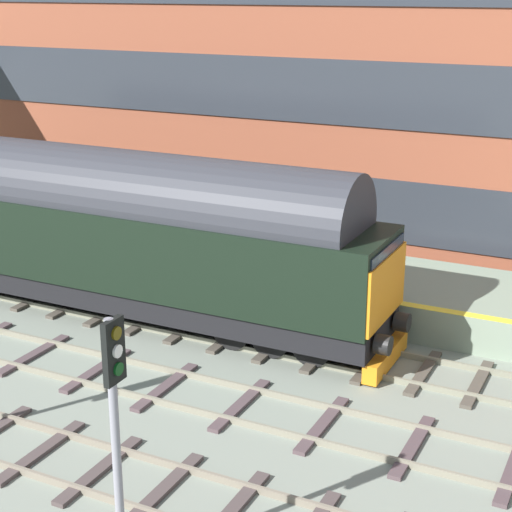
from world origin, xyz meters
name	(u,v)px	position (x,y,z in m)	size (l,w,h in m)	color
ground_plane	(233,336)	(0.00, 0.00, 0.00)	(140.00, 140.00, 0.00)	gray
track_main	(233,334)	(0.00, 0.00, 0.05)	(2.50, 60.00, 0.15)	gray
track_adjacent_west	(165,386)	(-3.33, 0.00, 0.06)	(2.50, 60.00, 0.15)	gray
track_adjacent_far_west	(70,460)	(-6.79, 0.00, 0.06)	(2.50, 60.00, 0.15)	gray
station_platform	(289,277)	(3.60, 0.00, 0.50)	(4.00, 44.00, 1.01)	gray
diesel_locomotive	(84,224)	(0.00, 4.66, 2.48)	(2.74, 17.94, 4.68)	black
signal_post_mid	(115,414)	(-8.88, -2.75, 2.77)	(0.44, 0.22, 4.29)	gray
platform_number_sign	(339,246)	(1.95, -2.14, 2.24)	(0.10, 0.44, 1.84)	slate
waiting_passenger	(341,231)	(4.08, -1.41, 1.99)	(0.45, 0.47, 1.64)	#2F2935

